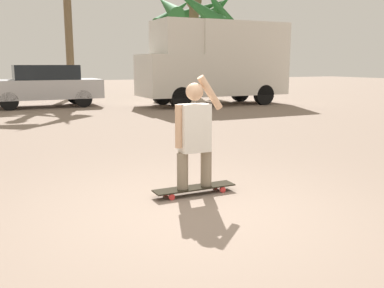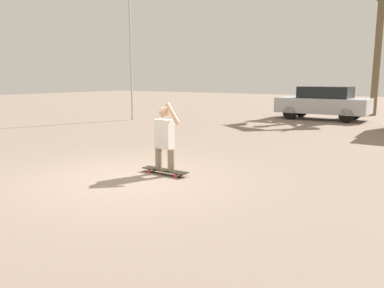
{
  "view_description": "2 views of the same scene",
  "coord_description": "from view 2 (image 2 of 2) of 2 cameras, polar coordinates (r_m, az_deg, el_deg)",
  "views": [
    {
      "loc": [
        -1.89,
        -3.96,
        1.62
      ],
      "look_at": [
        0.52,
        1.07,
        0.57
      ],
      "focal_mm": 40.0,
      "sensor_mm": 36.0,
      "label": 1
    },
    {
      "loc": [
        5.11,
        -5.2,
        1.96
      ],
      "look_at": [
        0.4,
        1.7,
        0.5
      ],
      "focal_mm": 35.0,
      "sensor_mm": 36.0,
      "label": 2
    }
  ],
  "objects": [
    {
      "name": "ground_plane",
      "position": [
        7.55,
        -9.87,
        -5.26
      ],
      "size": [
        80.0,
        80.0,
        0.0
      ],
      "primitive_type": "plane",
      "color": "gray"
    },
    {
      "name": "parked_car_silver",
      "position": [
        19.22,
        19.39,
        6.0
      ],
      "size": [
        4.2,
        1.9,
        1.59
      ],
      "color": "black",
      "rests_on": "ground_plane"
    },
    {
      "name": "skateboard",
      "position": [
        7.8,
        -4.16,
        -4.05
      ],
      "size": [
        1.07,
        0.23,
        0.09
      ],
      "color": "black",
      "rests_on": "ground_plane"
    },
    {
      "name": "person_skateboarder",
      "position": [
        7.66,
        -4.23,
        1.27
      ],
      "size": [
        0.64,
        0.22,
        1.4
      ],
      "color": "gray",
      "rests_on": "skateboard"
    },
    {
      "name": "flagpole",
      "position": [
        18.26,
        -9.19,
        16.61
      ],
      "size": [
        1.18,
        0.12,
        7.13
      ],
      "color": "#B7B7BC",
      "rests_on": "ground_plane"
    }
  ]
}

